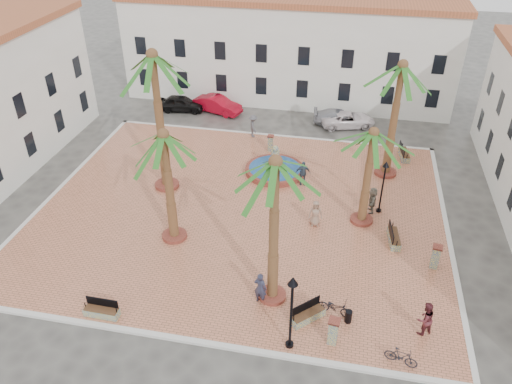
% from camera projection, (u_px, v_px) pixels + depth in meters
% --- Properties ---
extents(ground, '(120.00, 120.00, 0.00)m').
position_uv_depth(ground, '(241.00, 211.00, 32.75)').
color(ground, '#56544F').
rests_on(ground, ground).
extents(plaza, '(26.00, 22.00, 0.15)m').
position_uv_depth(plaza, '(241.00, 210.00, 32.71)').
color(plaza, '#D27B58').
rests_on(plaza, ground).
extents(kerb_n, '(26.30, 0.30, 0.16)m').
position_uv_depth(kerb_n, '(270.00, 135.00, 41.72)').
color(kerb_n, silver).
rests_on(kerb_n, ground).
extents(kerb_s, '(26.30, 0.30, 0.16)m').
position_uv_depth(kerb_s, '(189.00, 341.00, 23.69)').
color(kerb_s, silver).
rests_on(kerb_s, ground).
extents(kerb_e, '(0.30, 22.30, 0.16)m').
position_uv_depth(kerb_e, '(448.00, 234.00, 30.54)').
color(kerb_e, silver).
rests_on(kerb_e, ground).
extents(kerb_w, '(0.30, 22.30, 0.16)m').
position_uv_depth(kerb_w, '(60.00, 188.00, 34.87)').
color(kerb_w, silver).
rests_on(kerb_w, ground).
extents(building_north, '(30.40, 7.40, 9.50)m').
position_uv_depth(building_north, '(288.00, 48.00, 46.53)').
color(building_north, white).
rests_on(building_north, ground).
extents(fountain, '(4.29, 4.29, 2.21)m').
position_uv_depth(fountain, '(275.00, 169.00, 36.37)').
color(fountain, brown).
rests_on(fountain, plaza).
extents(palm_nw, '(5.43, 5.43, 9.75)m').
position_uv_depth(palm_nw, '(154.00, 70.00, 30.38)').
color(palm_nw, brown).
rests_on(palm_nw, plaza).
extents(palm_sw, '(4.87, 4.87, 7.25)m').
position_uv_depth(palm_sw, '(165.00, 148.00, 26.84)').
color(palm_sw, brown).
rests_on(palm_sw, plaza).
extents(palm_s, '(4.70, 4.70, 8.43)m').
position_uv_depth(palm_s, '(275.00, 178.00, 22.03)').
color(palm_s, brown).
rests_on(palm_s, plaza).
extents(palm_e, '(4.60, 4.60, 6.54)m').
position_uv_depth(palm_e, '(372.00, 144.00, 28.56)').
color(palm_e, brown).
rests_on(palm_e, plaza).
extents(palm_ne, '(5.14, 5.14, 8.51)m').
position_uv_depth(palm_ne, '(401.00, 78.00, 32.42)').
color(palm_ne, brown).
rests_on(palm_ne, plaza).
extents(bench_s, '(1.79, 0.57, 0.94)m').
position_uv_depth(bench_s, '(102.00, 311.00, 24.80)').
color(bench_s, gray).
rests_on(bench_s, plaza).
extents(bench_se, '(1.72, 1.69, 0.98)m').
position_uv_depth(bench_se, '(308.00, 315.00, 24.57)').
color(bench_se, gray).
rests_on(bench_se, plaza).
extents(bench_e, '(0.78, 1.95, 1.00)m').
position_uv_depth(bench_e, '(394.00, 238.00, 29.67)').
color(bench_e, gray).
rests_on(bench_e, plaza).
extents(bench_ne, '(0.85, 2.00, 1.02)m').
position_uv_depth(bench_ne, '(404.00, 154.00, 38.27)').
color(bench_ne, gray).
rests_on(bench_ne, plaza).
extents(lamppost_s, '(0.47, 0.47, 4.32)m').
position_uv_depth(lamppost_s, '(292.00, 301.00, 21.75)').
color(lamppost_s, black).
rests_on(lamppost_s, plaza).
extents(lamppost_e, '(0.41, 0.41, 3.73)m').
position_uv_depth(lamppost_e, '(384.00, 178.00, 31.06)').
color(lamppost_e, black).
rests_on(lamppost_e, plaza).
extents(bollard_se, '(0.60, 0.60, 1.49)m').
position_uv_depth(bollard_se, '(333.00, 331.00, 23.10)').
color(bollard_se, gray).
rests_on(bollard_se, plaza).
extents(bollard_n, '(0.48, 0.48, 1.32)m').
position_uv_depth(bollard_n, '(271.00, 143.00, 39.00)').
color(bollard_n, gray).
rests_on(bollard_n, plaza).
extents(bollard_e, '(0.60, 0.60, 1.48)m').
position_uv_depth(bollard_e, '(436.00, 256.00, 27.52)').
color(bollard_e, gray).
rests_on(bollard_e, plaza).
extents(litter_bin, '(0.35, 0.35, 0.69)m').
position_uv_depth(litter_bin, '(348.00, 316.00, 24.41)').
color(litter_bin, black).
rests_on(litter_bin, plaza).
extents(cyclist_a, '(0.77, 0.59, 1.88)m').
position_uv_depth(cyclist_a, '(260.00, 288.00, 25.22)').
color(cyclist_a, '#2F324A').
rests_on(cyclist_a, plaza).
extents(bicycle_a, '(1.86, 0.97, 0.93)m').
position_uv_depth(bicycle_a, '(335.00, 307.00, 24.77)').
color(bicycle_a, black).
rests_on(bicycle_a, plaza).
extents(cyclist_b, '(1.16, 1.09, 1.89)m').
position_uv_depth(cyclist_b, '(425.00, 319.00, 23.50)').
color(cyclist_b, '#592128').
rests_on(cyclist_b, plaza).
extents(bicycle_b, '(1.57, 0.82, 0.91)m').
position_uv_depth(bicycle_b, '(401.00, 357.00, 22.27)').
color(bicycle_b, black).
rests_on(bicycle_b, plaza).
extents(pedestrian_fountain_a, '(0.93, 0.70, 1.74)m').
position_uv_depth(pedestrian_fountain_a, '(315.00, 213.00, 30.76)').
color(pedestrian_fountain_a, '#9B7A65').
rests_on(pedestrian_fountain_a, plaza).
extents(pedestrian_fountain_b, '(1.13, 0.65, 1.81)m').
position_uv_depth(pedestrian_fountain_b, '(303.00, 173.00, 34.73)').
color(pedestrian_fountain_b, '#36485A').
rests_on(pedestrian_fountain_b, plaza).
extents(pedestrian_north, '(1.14, 1.41, 1.90)m').
position_uv_depth(pedestrian_north, '(253.00, 126.00, 40.90)').
color(pedestrian_north, '#515056').
rests_on(pedestrian_north, plaza).
extents(pedestrian_east, '(0.59, 1.68, 1.79)m').
position_uv_depth(pedestrian_east, '(372.00, 200.00, 31.93)').
color(pedestrian_east, '#696153').
rests_on(pedestrian_east, plaza).
extents(car_black, '(4.40, 2.12, 1.45)m').
position_uv_depth(car_black, '(181.00, 103.00, 45.73)').
color(car_black, black).
rests_on(car_black, ground).
extents(car_red, '(4.82, 2.88, 1.50)m').
position_uv_depth(car_red, '(218.00, 105.00, 45.43)').
color(car_red, '#AE091D').
rests_on(car_red, ground).
extents(car_silver, '(4.56, 2.19, 1.28)m').
position_uv_depth(car_silver, '(339.00, 117.00, 43.39)').
color(car_silver, '#AEAEB7').
rests_on(car_silver, ground).
extents(car_white, '(5.07, 3.39, 1.29)m').
position_uv_depth(car_white, '(348.00, 119.00, 43.03)').
color(car_white, white).
rests_on(car_white, ground).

